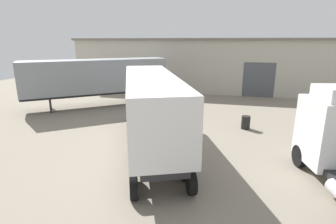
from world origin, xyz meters
TOP-DOWN VIEW (x-y plane):
  - ground_plane at (0.00, 0.00)m, footprint 60.00×60.00m
  - warehouse_building at (0.00, 17.76)m, footprint 30.14×8.02m
  - container_trailer_red at (-0.15, -1.93)m, footprint 6.55×11.12m
  - container_trailer_blue at (-7.81, 6.34)m, footprint 11.27×9.72m
  - gravel_pile at (11.14, 7.77)m, footprint 4.01×4.01m
  - oil_drum at (4.96, 2.83)m, footprint 0.58×0.58m

SIDE VIEW (x-z plane):
  - ground_plane at x=0.00m, z-range 0.00..0.00m
  - oil_drum at x=4.96m, z-range 0.00..0.88m
  - gravel_pile at x=11.14m, z-range 0.00..1.34m
  - container_trailer_red at x=-0.15m, z-range 0.56..4.59m
  - container_trailer_blue at x=-7.81m, z-range 0.56..4.73m
  - warehouse_building at x=0.00m, z-range 0.01..6.05m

